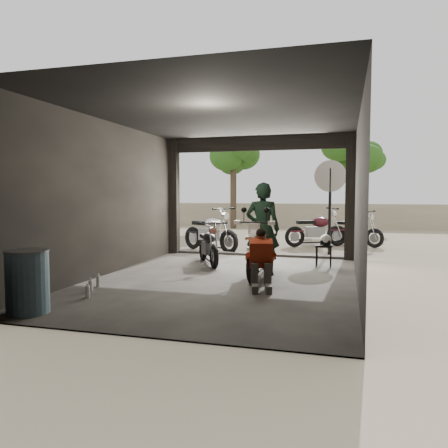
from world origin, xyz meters
The scene contains 16 objects.
ground centered at (0.00, 0.00, 0.00)m, with size 80.00×80.00×0.00m, color #7A6D56.
garage centered at (0.00, 0.55, 1.28)m, with size 7.00×7.13×3.20m.
boundary_wall centered at (0.00, 14.00, 0.60)m, with size 18.00×0.30×1.20m, color gray.
tree_left centered at (-3.00, 12.50, 3.99)m, with size 2.20×2.20×5.60m.
tree_right centered at (2.80, 14.00, 3.56)m, with size 2.20×2.20×5.00m.
main_bike centered at (0.63, 0.54, 0.60)m, with size 0.74×1.79×1.19m, color beige, non-canonical shape.
left_bike centered at (-0.86, 1.78, 0.52)m, with size 0.64×1.54×1.05m, color black, non-canonical shape.
outside_bike_a centered at (-1.54, 4.09, 0.65)m, with size 0.79×1.92×1.30m, color black, non-canonical shape.
outside_bike_b centered at (1.39, 6.12, 0.62)m, with size 0.76×1.85×1.25m, color #410F19, non-canonical shape.
outside_bike_c centered at (2.56, 6.57, 0.58)m, with size 0.71×1.72×1.16m, color black, non-canonical shape.
rider centered at (0.64, 0.76, 0.96)m, with size 0.70×0.46×1.93m, color black.
mechanic centered at (0.88, -0.68, 0.52)m, with size 0.53×0.72×1.05m, color red, non-canonical shape.
stool centered at (1.81, 2.09, 0.45)m, with size 0.38×0.38×0.52m.
helmet centered at (1.85, 2.09, 0.65)m, with size 0.26×0.27×0.25m, color white.
oil_drum centered at (-2.00, -3.00, 0.45)m, with size 0.58×0.58×0.90m, color #446272.
sign_post centered at (1.85, 4.34, 1.79)m, with size 0.87×0.08×2.62m.
Camera 1 is at (2.28, -8.08, 1.70)m, focal length 35.00 mm.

